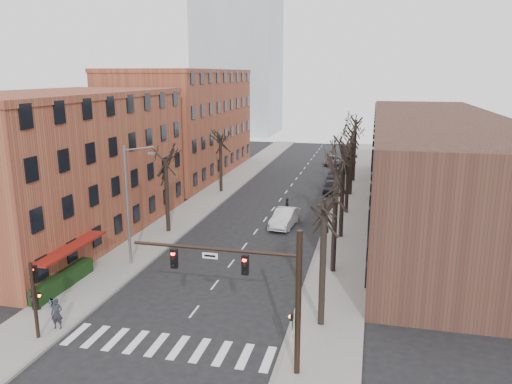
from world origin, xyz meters
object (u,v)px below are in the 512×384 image
Objects in this scene: parked_car_near at (331,187)px; bicycle at (54,303)px; parked_car_mid at (336,175)px; pedestrian_a at (57,314)px; silver_sedan at (285,218)px.

parked_car_near reaches higher than bicycle.
pedestrian_a is (-11.86, -43.88, 0.25)m from parked_car_mid.
silver_sedan is 22.03m from parked_car_mid.
silver_sedan is 1.13× the size of parked_car_near.
pedestrian_a reaches higher than silver_sedan.
parked_car_near is 0.84× the size of parked_car_mid.
pedestrian_a reaches higher than parked_car_near.
parked_car_mid is at bearing 18.39° from bicycle.
silver_sedan is at bearing -103.00° from parked_car_near.
silver_sedan reaches higher than bicycle.
bicycle is (-13.42, -41.98, -0.20)m from parked_car_mid.
parked_car_near is at bearing -91.71° from parked_car_mid.
silver_sedan is 14.95m from parked_car_near.
pedestrian_a is 1.09× the size of bicycle.
parked_car_mid is (3.03, 21.82, -0.07)m from silver_sedan.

